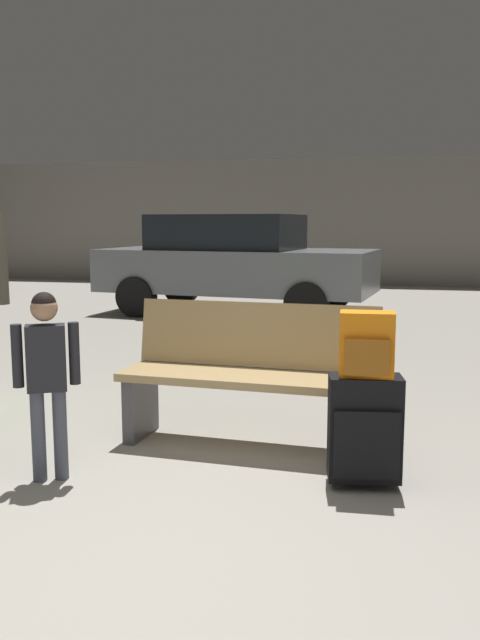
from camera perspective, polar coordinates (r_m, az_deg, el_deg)
The scene contains 7 objects.
ground_plane at distance 6.63m, azimuth 3.81°, elevation -4.35°, with size 18.00×18.00×0.10m, color gray.
garage_back_wall at distance 15.29m, azimuth 8.77°, elevation 8.23°, with size 18.00×0.12×2.80m, color gray.
bench at distance 4.27m, azimuth 0.81°, elevation -4.71°, with size 1.63×0.64×0.89m.
suitcase at distance 3.66m, azimuth 10.53°, elevation -9.06°, with size 0.41×0.28×0.60m.
backpack_bright at distance 3.55m, azimuth 10.71°, elevation -2.10°, with size 0.29×0.20×0.34m.
child at distance 3.76m, azimuth -16.12°, elevation -3.75°, with size 0.32×0.20×1.04m.
parked_car_far at distance 10.27m, azimuth -0.48°, elevation 5.00°, with size 4.29×2.23×1.51m.
Camera 1 is at (0.93, -2.40, 1.41)m, focal length 37.71 mm.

